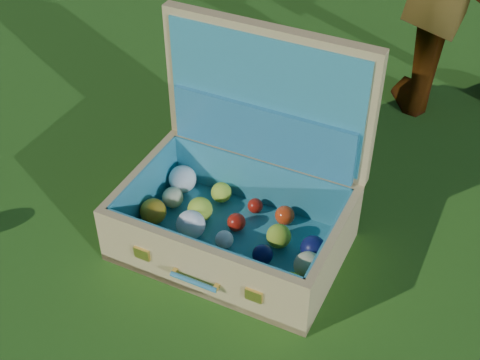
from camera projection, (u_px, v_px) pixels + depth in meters
The scene contains 2 objects.
ground at pixel (238, 267), 1.56m from camera, with size 60.00×60.00×0.00m, color #215114.
suitcase at pixel (242, 187), 1.56m from camera, with size 0.57×0.46×0.50m.
Camera 1 is at (0.29, -1.02, 1.16)m, focal length 50.00 mm.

